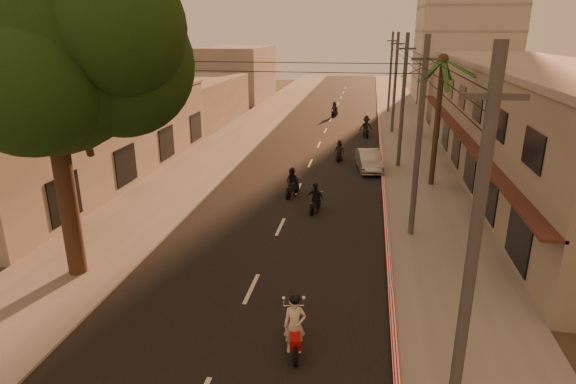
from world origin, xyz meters
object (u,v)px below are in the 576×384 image
(scooter_far_a, at_px, (339,152))
(scooter_far_b, at_px, (366,127))
(scooter_red, at_px, (295,326))
(scooter_mid_b, at_px, (315,199))
(broadleaf_tree, at_px, (57,51))
(palm_tree, at_px, (443,67))
(scooter_mid_a, at_px, (292,183))
(scooter_far_c, at_px, (334,110))
(parked_car, at_px, (369,160))

(scooter_far_a, xyz_separation_m, scooter_far_b, (1.82, 8.74, 0.18))
(scooter_red, height_order, scooter_mid_b, scooter_red)
(broadleaf_tree, relative_size, palm_tree, 1.48)
(scooter_red, height_order, scooter_mid_a, scooter_red)
(scooter_mid_a, bearing_deg, scooter_far_c, 102.65)
(broadleaf_tree, relative_size, scooter_mid_a, 6.86)
(scooter_red, relative_size, scooter_mid_a, 1.11)
(palm_tree, bearing_deg, scooter_far_b, 106.89)
(scooter_mid_a, relative_size, scooter_far_b, 0.90)
(scooter_red, relative_size, parked_car, 0.45)
(broadleaf_tree, relative_size, scooter_red, 6.19)
(scooter_red, height_order, parked_car, scooter_red)
(scooter_red, height_order, scooter_far_a, scooter_red)
(broadleaf_tree, height_order, parked_car, broadleaf_tree)
(palm_tree, distance_m, scooter_far_c, 26.03)
(scooter_far_c, bearing_deg, scooter_mid_b, -69.64)
(scooter_mid_b, relative_size, scooter_far_b, 0.86)
(palm_tree, distance_m, scooter_far_b, 15.69)
(scooter_mid_b, bearing_deg, scooter_far_a, 98.03)
(broadleaf_tree, xyz_separation_m, scooter_mid_b, (8.05, 8.15, -7.72))
(scooter_far_a, bearing_deg, scooter_mid_a, -102.90)
(palm_tree, relative_size, parked_car, 1.90)
(scooter_red, relative_size, scooter_far_c, 1.17)
(broadleaf_tree, height_order, scooter_red, broadleaf_tree)
(palm_tree, bearing_deg, parked_car, 142.39)
(broadleaf_tree, bearing_deg, scooter_mid_a, 58.19)
(palm_tree, bearing_deg, scooter_mid_a, -157.24)
(scooter_red, xyz_separation_m, scooter_far_b, (1.68, 31.09, 0.04))
(scooter_mid_a, bearing_deg, palm_tree, 36.19)
(scooter_red, bearing_deg, parked_car, 72.90)
(broadleaf_tree, relative_size, scooter_far_a, 7.49)
(scooter_mid_b, distance_m, parked_car, 9.08)
(scooter_mid_b, xyz_separation_m, parked_car, (2.74, 8.65, -0.07))
(palm_tree, relative_size, scooter_red, 4.19)
(scooter_far_c, bearing_deg, scooter_far_a, -66.64)
(scooter_mid_a, height_order, scooter_far_a, scooter_mid_a)
(broadleaf_tree, bearing_deg, palm_tree, 43.48)
(scooter_mid_a, xyz_separation_m, parked_car, (4.31, 6.36, -0.12))
(scooter_far_c, bearing_deg, scooter_red, -69.32)
(scooter_mid_a, height_order, scooter_far_b, scooter_far_b)
(scooter_mid_a, bearing_deg, broadleaf_tree, -108.38)
(broadleaf_tree, bearing_deg, scooter_mid_b, 45.36)
(scooter_far_a, bearing_deg, scooter_far_c, 96.65)
(scooter_far_b, height_order, scooter_far_c, scooter_far_b)
(scooter_far_c, bearing_deg, parked_car, -61.37)
(scooter_mid_a, xyz_separation_m, scooter_mid_b, (1.57, -2.29, -0.05))
(palm_tree, relative_size, scooter_far_a, 5.07)
(palm_tree, xyz_separation_m, scooter_mid_a, (-8.13, -3.41, -6.35))
(scooter_far_a, bearing_deg, scooter_red, -88.32)
(palm_tree, xyz_separation_m, scooter_mid_b, (-6.56, -5.71, -6.39))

